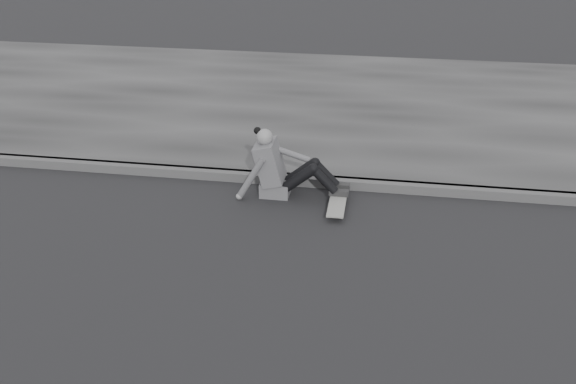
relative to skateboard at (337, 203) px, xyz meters
name	(u,v)px	position (x,y,z in m)	size (l,w,h in m)	color
curb	(548,197)	(2.53, 0.57, -0.01)	(24.00, 0.16, 0.12)	#454545
sidewalk	(511,114)	(2.53, 3.59, -0.01)	(24.00, 6.00, 0.12)	#313131
skateboard	(337,203)	(0.00, 0.00, 0.00)	(0.20, 0.78, 0.09)	#9B9B96
seated_woman	(281,168)	(-0.73, 0.25, 0.29)	(1.38, 0.46, 0.88)	#545457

